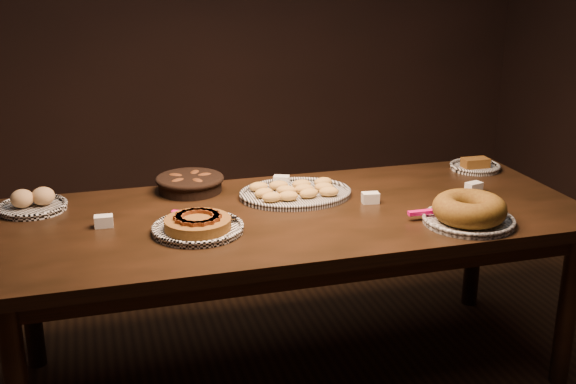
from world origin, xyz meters
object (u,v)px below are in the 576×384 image
object	(u,v)px
buffet_table	(293,229)
apple_tart_plate	(198,225)
bundt_cake_plate	(469,212)
madeleine_platter	(295,192)

from	to	relation	value
buffet_table	apple_tart_plate	xyz separation A→B (m)	(-0.41, -0.11, 0.10)
apple_tart_plate	buffet_table	bearing A→B (deg)	23.35
buffet_table	bundt_cake_plate	bearing A→B (deg)	-26.85
apple_tart_plate	madeleine_platter	size ratio (longest dim) A/B	0.72
bundt_cake_plate	madeleine_platter	bearing A→B (deg)	125.37
madeleine_platter	buffet_table	bearing A→B (deg)	-105.94
buffet_table	apple_tart_plate	bearing A→B (deg)	-165.08
apple_tart_plate	madeleine_platter	bearing A→B (deg)	40.26
madeleine_platter	bundt_cake_plate	distance (m)	0.75
madeleine_platter	bundt_cake_plate	world-z (taller)	bundt_cake_plate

